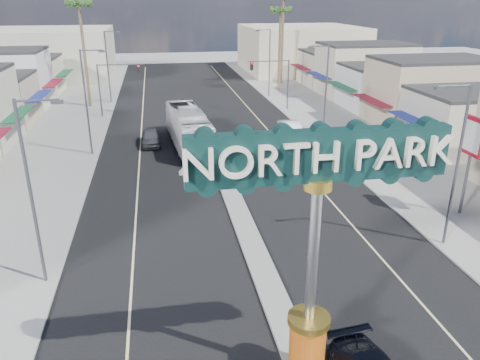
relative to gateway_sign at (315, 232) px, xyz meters
name	(u,v)px	position (x,y,z in m)	size (l,w,h in m)	color
ground	(212,148)	(0.00, 28.02, -5.93)	(160.00, 160.00, 0.00)	gray
road	(212,148)	(0.00, 28.02, -5.92)	(20.00, 120.00, 0.01)	black
median_island	(245,226)	(0.00, 12.02, -5.85)	(1.30, 30.00, 0.16)	gray
sidewalk_left	(52,156)	(-14.00, 28.02, -5.87)	(8.00, 120.00, 0.12)	gray
sidewalk_right	(356,140)	(14.00, 28.02, -5.87)	(8.00, 120.00, 0.12)	gray
storefront_row_right	(392,83)	(24.00, 41.02, -2.93)	(12.00, 42.00, 6.00)	#B7B29E
backdrop_far_left	(50,54)	(-22.00, 73.02, -1.93)	(20.00, 20.00, 8.00)	#B7B29E
backdrop_far_right	(300,49)	(22.00, 73.02, -1.93)	(20.00, 20.00, 8.00)	beige
gateway_sign	(315,232)	(0.00, 0.00, 0.00)	(8.20, 1.50, 9.15)	#DD5811
traffic_signal_left	(115,79)	(-9.18, 42.02, -1.65)	(5.09, 0.45, 6.00)	#47474C
traffic_signal_right	(274,75)	(9.18, 42.02, -1.65)	(5.09, 0.45, 6.00)	#47474C
streetlight_l_near	(33,186)	(-10.43, 8.02, -0.86)	(2.03, 0.22, 9.00)	#47474C
streetlight_l_mid	(88,97)	(-10.43, 28.02, -0.86)	(2.03, 0.22, 9.00)	#47474C
streetlight_l_far	(109,63)	(-10.43, 50.02, -0.86)	(2.03, 0.22, 9.00)	#47474C
streetlight_r_near	(455,159)	(10.43, 8.02, -0.86)	(2.03, 0.22, 9.00)	#47474C
streetlight_r_mid	(324,89)	(10.43, 28.02, -0.86)	(2.03, 0.22, 9.00)	#47474C
streetlight_r_far	(268,60)	(10.43, 50.02, -0.86)	(2.03, 0.22, 9.00)	#47474C
palm_left_far	(79,10)	(-13.00, 48.02, 5.57)	(2.60, 2.60, 13.10)	brown
palm_right_mid	(281,15)	(13.00, 54.02, 4.67)	(2.60, 2.60, 12.10)	brown
palm_right_far	(284,1)	(15.00, 60.02, 6.46)	(2.60, 2.60, 14.10)	brown
car_parked_left	(151,137)	(-5.50, 30.13, -5.20)	(1.71, 4.26, 1.45)	#5E5E63
car_parked_right	(291,131)	(7.87, 29.62, -5.08)	(1.80, 5.17, 1.70)	white
city_bus	(188,128)	(-2.00, 29.41, -4.24)	(2.84, 12.12, 3.38)	silver
bank_pylon_sign	(473,142)	(13.84, 11.36, -1.12)	(0.29, 1.94, 6.20)	#47474C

